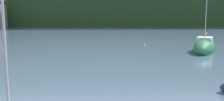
% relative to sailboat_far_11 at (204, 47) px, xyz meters
% --- Properties ---
extents(wooded_hillside, '(352.00, 58.09, 46.58)m').
position_rel_sailboat_far_11_xyz_m(wooded_hillside, '(-20.80, 80.84, 8.31)').
color(wooded_hillside, '#264223').
rests_on(wooded_hillside, ground_plane).
extents(sailboat_far_11, '(5.71, 8.15, 9.75)m').
position_rel_sailboat_far_11_xyz_m(sailboat_far_11, '(0.00, 0.00, 0.00)').
color(sailboat_far_11, '#2D754C').
rests_on(sailboat_far_11, ground_plane).
extents(mooring_buoy_near, '(0.45, 0.45, 0.45)m').
position_rel_sailboat_far_11_xyz_m(mooring_buoy_near, '(-6.58, 5.94, -0.55)').
color(mooring_buoy_near, orange).
rests_on(mooring_buoy_near, ground_plane).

